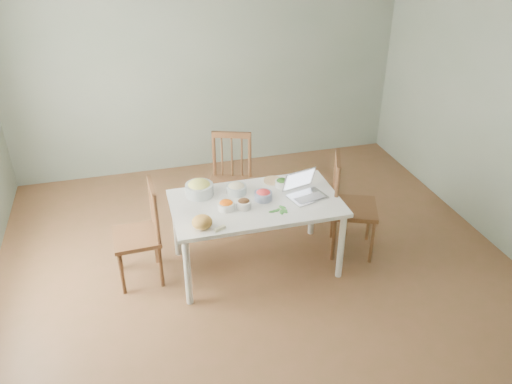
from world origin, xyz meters
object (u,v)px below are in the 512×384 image
object	(u,v)px
chair_far	(230,183)
laptop	(308,187)
chair_right	(354,206)
bread_boule	(202,222)
dining_table	(256,234)
chair_left	(136,235)
bowl_squash	(199,188)

from	to	relation	value
chair_far	laptop	xyz separation A→B (m)	(0.56, -0.84, 0.33)
chair_right	bread_boule	size ratio (longest dim) A/B	5.91
dining_table	laptop	world-z (taller)	laptop
chair_far	chair_right	world-z (taller)	chair_right
bread_boule	laptop	bearing A→B (deg)	13.15
laptop	bread_boule	bearing A→B (deg)	178.50
chair_left	bowl_squash	xyz separation A→B (m)	(0.63, 0.16, 0.31)
dining_table	bowl_squash	world-z (taller)	bowl_squash
chair_far	bread_boule	world-z (taller)	chair_far
chair_left	bowl_squash	bearing A→B (deg)	102.13
dining_table	chair_left	xyz separation A→B (m)	(-1.11, 0.10, 0.13)
chair_right	bread_boule	bearing A→B (deg)	122.47
chair_left	chair_right	xyz separation A→B (m)	(2.12, -0.10, 0.03)
dining_table	laptop	xyz separation A→B (m)	(0.48, -0.06, 0.48)
chair_left	laptop	distance (m)	1.64
chair_right	bowl_squash	xyz separation A→B (m)	(-1.49, 0.26, 0.28)
dining_table	chair_left	bearing A→B (deg)	174.87
laptop	bowl_squash	bearing A→B (deg)	147.26
chair_far	chair_left	xyz separation A→B (m)	(-1.03, -0.68, -0.02)
chair_left	bowl_squash	distance (m)	0.72
dining_table	bread_boule	distance (m)	0.76
bread_boule	bowl_squash	distance (m)	0.56
chair_far	chair_left	size ratio (longest dim) A/B	1.04
chair_right	laptop	bearing A→B (deg)	117.64
chair_left	laptop	size ratio (longest dim) A/B	2.94
chair_right	laptop	world-z (taller)	chair_right
chair_far	bowl_squash	size ratio (longest dim) A/B	3.91
bread_boule	bowl_squash	xyz separation A→B (m)	(0.07, 0.56, 0.02)
dining_table	bread_boule	bearing A→B (deg)	-151.52
bread_boule	dining_table	bearing A→B (deg)	28.48
chair_far	bowl_squash	world-z (taller)	chair_far
chair_right	laptop	size ratio (longest dim) A/B	3.12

